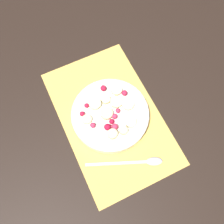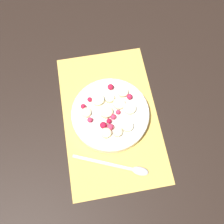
# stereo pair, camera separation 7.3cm
# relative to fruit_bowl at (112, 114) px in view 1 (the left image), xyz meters

# --- Properties ---
(ground_plane) EXTENTS (3.00, 3.00, 0.00)m
(ground_plane) POSITION_rel_fruit_bowl_xyz_m (-0.00, -0.00, -0.03)
(ground_plane) COLOR black
(placemat) EXTENTS (0.46, 0.29, 0.01)m
(placemat) POSITION_rel_fruit_bowl_xyz_m (-0.00, -0.00, -0.02)
(placemat) COLOR #E0B251
(placemat) RESTS_ON ground_plane
(fruit_bowl) EXTENTS (0.23, 0.23, 0.05)m
(fruit_bowl) POSITION_rel_fruit_bowl_xyz_m (0.00, 0.00, 0.00)
(fruit_bowl) COLOR white
(fruit_bowl) RESTS_ON placemat
(spoon) EXTENTS (0.10, 0.21, 0.01)m
(spoon) POSITION_rel_fruit_bowl_xyz_m (0.16, 0.01, -0.02)
(spoon) COLOR #B2B2B7
(spoon) RESTS_ON placemat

